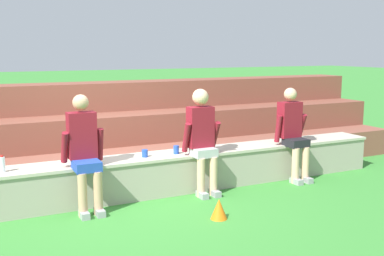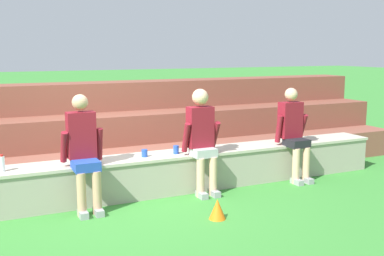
# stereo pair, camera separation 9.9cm
# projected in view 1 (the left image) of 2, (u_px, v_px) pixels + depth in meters

# --- Properties ---
(ground_plane) EXTENTS (80.00, 80.00, 0.00)m
(ground_plane) POSITION_uv_depth(u_px,v_px,m) (129.00, 203.00, 6.29)
(ground_plane) COLOR #388433
(stone_seating_wall) EXTENTS (8.42, 0.57, 0.55)m
(stone_seating_wall) POSITION_uv_depth(u_px,v_px,m) (123.00, 177.00, 6.48)
(stone_seating_wall) COLOR #A8A08E
(stone_seating_wall) RESTS_ON ground
(brick_bleachers) EXTENTS (11.01, 1.99, 1.45)m
(brick_bleachers) POSITION_uv_depth(u_px,v_px,m) (92.00, 138.00, 7.85)
(brick_bleachers) COLOR brown
(brick_bleachers) RESTS_ON ground
(person_far_left) EXTENTS (0.53, 0.59, 1.47)m
(person_far_left) POSITION_uv_depth(u_px,v_px,m) (84.00, 150.00, 5.91)
(person_far_left) COLOR tan
(person_far_left) RESTS_ON ground
(person_left_of_center) EXTENTS (0.53, 0.48, 1.48)m
(person_left_of_center) POSITION_uv_depth(u_px,v_px,m) (202.00, 137.00, 6.61)
(person_left_of_center) COLOR #DBAD89
(person_left_of_center) RESTS_ON ground
(person_center) EXTENTS (0.53, 0.55, 1.43)m
(person_center) POSITION_uv_depth(u_px,v_px,m) (293.00, 131.00, 7.34)
(person_center) COLOR #DBAD89
(person_center) RESTS_ON ground
(water_bottle_mid_right) EXTENTS (0.07, 0.07, 0.21)m
(water_bottle_mid_right) POSITION_uv_depth(u_px,v_px,m) (2.00, 164.00, 5.72)
(water_bottle_mid_right) COLOR silver
(water_bottle_mid_right) RESTS_ON stone_seating_wall
(plastic_cup_middle) EXTENTS (0.08, 0.08, 0.12)m
(plastic_cup_middle) POSITION_uv_depth(u_px,v_px,m) (176.00, 150.00, 6.73)
(plastic_cup_middle) COLOR blue
(plastic_cup_middle) RESTS_ON stone_seating_wall
(plastic_cup_right_end) EXTENTS (0.08, 0.08, 0.10)m
(plastic_cup_right_end) POSITION_uv_depth(u_px,v_px,m) (145.00, 153.00, 6.53)
(plastic_cup_right_end) COLOR blue
(plastic_cup_right_end) RESTS_ON stone_seating_wall
(sports_cone) EXTENTS (0.20, 0.20, 0.25)m
(sports_cone) POSITION_uv_depth(u_px,v_px,m) (219.00, 209.00, 5.70)
(sports_cone) COLOR orange
(sports_cone) RESTS_ON ground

